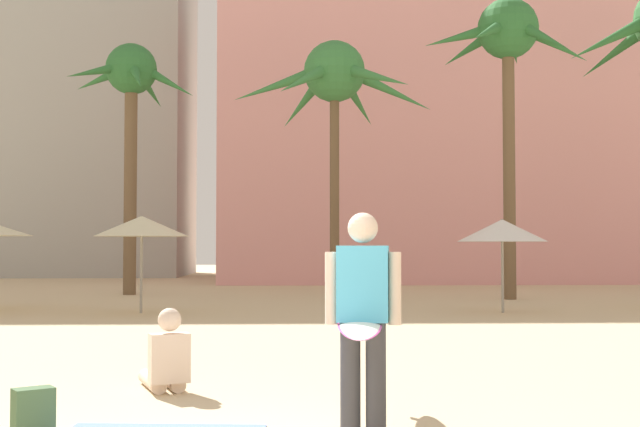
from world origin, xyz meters
name	(u,v)px	position (x,y,z in m)	size (l,w,h in m)	color
hotel_pink	(434,128)	(7.12, 31.86, 6.86)	(18.72, 11.23, 13.72)	pink
hotel_tower_gray	(25,15)	(-13.18, 37.55, 13.49)	(16.89, 8.06, 26.98)	#A8A8A3
palm_tree_far_left	(507,47)	(6.79, 17.91, 7.20)	(4.73, 4.39, 8.60)	brown
palm_tree_left	(131,91)	(-4.39, 20.48, 6.35)	(4.16, 4.10, 7.83)	brown
palm_tree_far_right	(335,83)	(1.95, 19.98, 6.55)	(6.30, 5.55, 7.85)	brown
cafe_umbrella_0	(142,226)	(-2.77, 13.52, 1.96)	(2.13, 2.13, 2.19)	gray
cafe_umbrella_1	(502,231)	(5.41, 13.35, 1.86)	(2.04, 2.04, 2.12)	gray
backpack	(33,416)	(-1.40, 1.27, 0.20)	(0.35, 0.34, 0.42)	#415F3A
person_near_left	(362,317)	(1.16, 1.37, 0.95)	(0.61, 2.77, 1.78)	#3D3D42
person_far_right	(166,362)	(-0.70, 3.45, 0.31)	(0.66, 0.98, 0.88)	beige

